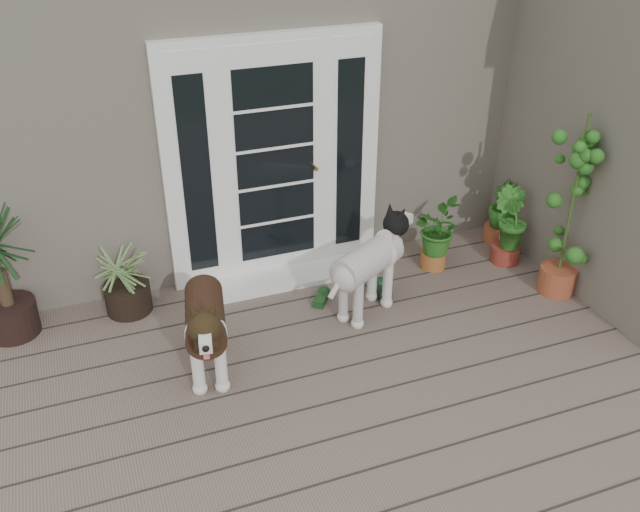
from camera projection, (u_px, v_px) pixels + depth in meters
name	position (u px, v px, depth m)	size (l,w,h in m)	color
deck	(402.00, 426.00, 4.81)	(6.20, 4.60, 0.12)	#6B5B4C
house_main	(234.00, 59.00, 7.50)	(7.40, 4.00, 3.10)	#665E54
door_unit	(274.00, 161.00, 5.96)	(1.90, 0.14, 2.15)	white
door_step	(284.00, 277.00, 6.32)	(1.60, 0.40, 0.05)	white
brindle_dog	(207.00, 332.00, 5.02)	(0.39, 0.91, 0.75)	#3D2316
white_dog	(367.00, 275.00, 5.71)	(0.38, 0.88, 0.73)	white
spider_plant	(125.00, 276.00, 5.75)	(0.63, 0.63, 0.67)	#8EAA69
yucca	(0.00, 274.00, 5.36)	(0.77, 0.77, 1.11)	black
herb_a	(435.00, 239.00, 6.39)	(0.46, 0.46, 0.58)	#1B5317
herb_b	(508.00, 237.00, 6.49)	(0.35, 0.35, 0.53)	#24631C
herb_c	(501.00, 218.00, 6.85)	(0.32, 0.32, 0.50)	#1C5317
sapling	(572.00, 205.00, 5.75)	(0.50, 0.50, 1.69)	#1E5518
clog_left	(382.00, 290.00, 6.11)	(0.14, 0.31, 0.09)	#13311D
clog_right	(321.00, 297.00, 6.01)	(0.13, 0.28, 0.08)	#173A17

